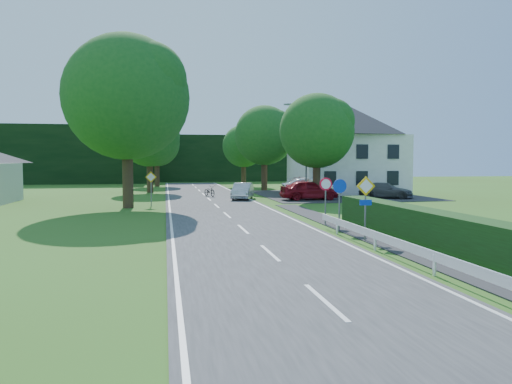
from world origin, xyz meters
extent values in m
plane|color=#355819|center=(0.00, 0.00, 0.00)|extent=(160.00, 160.00, 0.00)
cube|color=#343436|center=(0.00, 20.00, 0.02)|extent=(7.00, 80.00, 0.04)
cube|color=#27272A|center=(4.95, 2.00, 0.02)|extent=(1.50, 44.00, 0.04)
cube|color=#27272A|center=(12.00, 33.00, 0.02)|extent=(14.00, 16.00, 0.04)
cube|color=white|center=(-3.25, 20.00, 0.04)|extent=(0.12, 80.00, 0.01)
cube|color=white|center=(3.25, 20.00, 0.04)|extent=(0.12, 80.00, 0.01)
cube|color=black|center=(8.00, 66.00, 3.50)|extent=(30.00, 5.00, 7.00)
cube|color=silver|center=(14.00, 36.00, 2.80)|extent=(10.00, 8.00, 5.60)
pyramid|color=#2A292F|center=(14.00, 36.00, 7.10)|extent=(10.60, 8.40, 3.00)
cylinder|color=slate|center=(8.20, 30.00, 4.00)|extent=(0.16, 0.16, 8.00)
cylinder|color=slate|center=(7.40, 30.00, 7.90)|extent=(1.70, 0.10, 0.10)
cube|color=slate|center=(6.50, 30.00, 7.85)|extent=(0.50, 0.18, 0.12)
cylinder|color=slate|center=(4.30, 8.00, 1.20)|extent=(0.07, 0.07, 2.40)
cube|color=yellow|center=(4.30, 7.97, 2.20)|extent=(0.78, 0.04, 0.78)
cube|color=white|center=(4.30, 7.97, 2.20)|extent=(0.57, 0.05, 0.57)
cube|color=#0C37BF|center=(4.30, 7.97, 1.55)|extent=(0.50, 0.04, 0.22)
cylinder|color=slate|center=(4.30, 11.00, 1.10)|extent=(0.07, 0.07, 2.20)
cylinder|color=#0C37BF|center=(4.30, 10.97, 2.05)|extent=(0.64, 0.04, 0.64)
cylinder|color=slate|center=(4.30, 13.00, 1.10)|extent=(0.07, 0.07, 2.20)
cylinder|color=red|center=(4.30, 12.97, 2.05)|extent=(0.64, 0.04, 0.64)
cylinder|color=white|center=(4.30, 12.95, 2.05)|extent=(0.48, 0.04, 0.48)
cylinder|color=slate|center=(-4.50, 25.00, 1.10)|extent=(0.07, 0.07, 2.20)
cube|color=yellow|center=(-4.50, 24.97, 2.05)|extent=(0.78, 0.04, 0.78)
cube|color=white|center=(-4.50, 24.97, 2.05)|extent=(0.57, 0.05, 0.57)
imported|color=silver|center=(2.70, 29.57, 0.70)|extent=(2.50, 4.26, 1.33)
imported|color=black|center=(0.32, 33.14, 0.53)|extent=(1.30, 1.97, 0.98)
imported|color=maroon|center=(7.88, 28.01, 0.83)|extent=(4.65, 1.90, 1.58)
imported|color=silver|center=(8.92, 31.00, 0.86)|extent=(5.08, 2.15, 1.63)
imported|color=#48494D|center=(14.74, 28.59, 0.69)|extent=(4.77, 3.85, 1.30)
imported|color=red|center=(8.68, 33.78, 0.91)|extent=(1.90, 1.93, 1.74)
camera|label=1|loc=(-3.52, -10.62, 3.23)|focal=35.00mm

